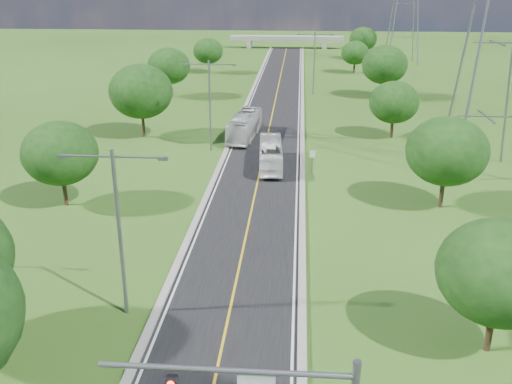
{
  "coord_description": "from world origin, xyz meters",
  "views": [
    {
      "loc": [
        3.74,
        -16.03,
        18.6
      ],
      "look_at": [
        0.64,
        24.53,
        3.0
      ],
      "focal_mm": 40.0,
      "sensor_mm": 36.0,
      "label": 1
    }
  ],
  "objects": [
    {
      "name": "tree_ld",
      "position": [
        -17.0,
        74.0,
        4.95
      ],
      "size": [
        6.72,
        6.72,
        7.82
      ],
      "color": "black",
      "rests_on": "ground"
    },
    {
      "name": "bus_inbound",
      "position": [
        -2.7,
        50.48,
        1.53
      ],
      "size": [
        3.54,
        10.77,
        2.94
      ],
      "primitive_type": "imported",
      "rotation": [
        0.0,
        0.0,
        -0.1
      ],
      "color": "silver",
      "rests_on": "road"
    },
    {
      "name": "tree_lb",
      "position": [
        -16.0,
        28.0,
        4.64
      ],
      "size": [
        6.3,
        6.3,
        7.33
      ],
      "color": "black",
      "rests_on": "ground"
    },
    {
      "name": "curb_right",
      "position": [
        4.25,
        66.0,
        0.11
      ],
      "size": [
        0.5,
        150.0,
        0.22
      ],
      "primitive_type": "cube",
      "color": "gray",
      "rests_on": "ground"
    },
    {
      "name": "tree_ra",
      "position": [
        14.0,
        10.0,
        4.64
      ],
      "size": [
        6.3,
        6.3,
        7.33
      ],
      "color": "black",
      "rests_on": "ground"
    },
    {
      "name": "power_tower_near",
      "position": [
        22.0,
        40.0,
        14.01
      ],
      "size": [
        9.0,
        6.4,
        28.0
      ],
      "color": "slate",
      "rests_on": "ground"
    },
    {
      "name": "road",
      "position": [
        0.0,
        66.0,
        0.03
      ],
      "size": [
        8.0,
        150.0,
        0.06
      ],
      "primitive_type": "cube",
      "color": "black",
      "rests_on": "ground"
    },
    {
      "name": "tree_rc",
      "position": [
        15.0,
        52.0,
        4.33
      ],
      "size": [
        5.88,
        5.88,
        6.84
      ],
      "color": "black",
      "rests_on": "ground"
    },
    {
      "name": "tree_rf",
      "position": [
        18.0,
        120.0,
        4.64
      ],
      "size": [
        6.3,
        6.3,
        7.33
      ],
      "color": "black",
      "rests_on": "ground"
    },
    {
      "name": "overpass",
      "position": [
        0.0,
        140.0,
        2.41
      ],
      "size": [
        30.0,
        3.0,
        3.2
      ],
      "color": "gray",
      "rests_on": "ground"
    },
    {
      "name": "curb_left",
      "position": [
        -4.25,
        66.0,
        0.11
      ],
      "size": [
        0.5,
        150.0,
        0.22
      ],
      "primitive_type": "cube",
      "color": "gray",
      "rests_on": "ground"
    },
    {
      "name": "tree_rd",
      "position": [
        17.0,
        76.0,
        5.27
      ],
      "size": [
        7.14,
        7.14,
        8.3
      ],
      "color": "black",
      "rests_on": "ground"
    },
    {
      "name": "tree_lc",
      "position": [
        -15.0,
        50.0,
        5.58
      ],
      "size": [
        7.56,
        7.56,
        8.79
      ],
      "color": "black",
      "rests_on": "ground"
    },
    {
      "name": "ground",
      "position": [
        0.0,
        60.0,
        0.0
      ],
      "size": [
        260.0,
        260.0,
        0.0
      ],
      "primitive_type": "plane",
      "color": "#294814",
      "rests_on": "ground"
    },
    {
      "name": "bus_outbound",
      "position": [
        0.99,
        39.61,
        1.38
      ],
      "size": [
        2.8,
        9.61,
        2.64
      ],
      "primitive_type": "imported",
      "rotation": [
        0.0,
        0.0,
        3.2
      ],
      "color": "silver",
      "rests_on": "road"
    },
    {
      "name": "streetlight_mid_left",
      "position": [
        -6.0,
        45.0,
        5.94
      ],
      "size": [
        5.9,
        0.25,
        10.0
      ],
      "color": "slate",
      "rests_on": "ground"
    },
    {
      "name": "streetlight_far_right",
      "position": [
        6.0,
        78.0,
        5.94
      ],
      "size": [
        5.9,
        0.25,
        10.0
      ],
      "color": "slate",
      "rests_on": "ground"
    },
    {
      "name": "streetlight_near_left",
      "position": [
        -6.0,
        12.0,
        5.94
      ],
      "size": [
        5.9,
        0.25,
        10.0
      ],
      "color": "slate",
      "rests_on": "ground"
    },
    {
      "name": "tree_re",
      "position": [
        14.5,
        100.0,
        4.02
      ],
      "size": [
        5.46,
        5.46,
        6.35
      ],
      "color": "black",
      "rests_on": "ground"
    },
    {
      "name": "speed_limit_sign",
      "position": [
        5.2,
        37.98,
        1.6
      ],
      "size": [
        0.55,
        0.09,
        2.4
      ],
      "color": "slate",
      "rests_on": "ground"
    },
    {
      "name": "tree_rb",
      "position": [
        16.0,
        30.0,
        4.95
      ],
      "size": [
        6.72,
        6.72,
        7.82
      ],
      "color": "black",
      "rests_on": "ground"
    },
    {
      "name": "tree_le",
      "position": [
        -14.5,
        98.0,
        4.33
      ],
      "size": [
        5.88,
        5.88,
        6.84
      ],
      "color": "black",
      "rests_on": "ground"
    }
  ]
}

